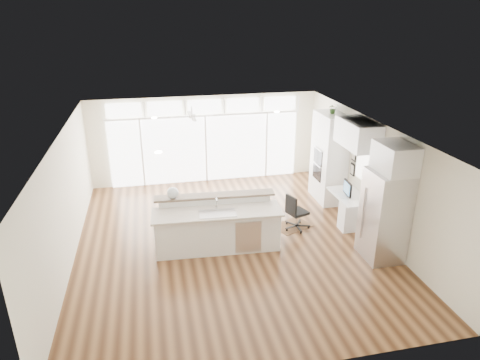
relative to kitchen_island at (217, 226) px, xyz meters
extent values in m
cube|color=#482A16|center=(0.34, 0.27, -0.58)|extent=(7.00, 8.00, 0.02)
cube|color=silver|center=(0.34, 0.27, 2.13)|extent=(7.00, 8.00, 0.02)
cube|color=white|center=(0.34, 4.27, 0.78)|extent=(7.00, 0.04, 2.70)
cube|color=white|center=(0.34, -3.73, 0.78)|extent=(7.00, 0.04, 2.70)
cube|color=white|center=(-3.16, 0.27, 0.78)|extent=(0.04, 8.00, 2.70)
cube|color=white|center=(3.84, 0.27, 0.78)|extent=(0.04, 8.00, 2.70)
cube|color=white|center=(0.34, 4.21, 0.48)|extent=(5.80, 0.06, 2.08)
cube|color=white|center=(0.34, 4.21, 1.81)|extent=(5.90, 0.06, 0.40)
cube|color=silver|center=(3.80, 0.57, 0.98)|extent=(0.04, 0.85, 0.85)
cube|color=white|center=(-0.16, 3.07, 1.91)|extent=(1.16, 1.16, 0.32)
cube|color=white|center=(0.34, 0.47, 2.11)|extent=(3.40, 3.00, 0.02)
cube|color=white|center=(3.51, 2.07, 0.68)|extent=(0.64, 1.20, 2.50)
cube|color=white|center=(3.47, 0.57, -0.19)|extent=(0.72, 1.30, 0.76)
cube|color=white|center=(3.51, 0.57, 1.78)|extent=(0.64, 1.30, 0.64)
cube|color=silver|center=(3.45, -1.08, 0.43)|extent=(0.76, 0.90, 2.00)
cube|color=white|center=(3.51, -1.08, 1.73)|extent=(0.64, 0.90, 0.60)
cube|color=black|center=(3.80, 1.19, 0.83)|extent=(0.06, 0.22, 0.80)
cube|color=white|center=(0.00, 0.00, 0.00)|extent=(2.94, 1.25, 1.14)
cube|color=#3A2212|center=(2.02, 0.68, -0.57)|extent=(1.08, 0.94, 0.01)
cube|color=black|center=(2.09, 0.54, -0.12)|extent=(0.59, 0.57, 0.91)
sphere|color=silver|center=(-0.93, 0.45, 0.70)|extent=(0.28, 0.28, 0.26)
cube|color=black|center=(3.39, 0.57, 0.39)|extent=(0.13, 0.48, 0.39)
cube|color=silver|center=(3.22, 0.57, 0.20)|extent=(0.14, 0.34, 0.02)
imported|color=#345F29|center=(3.51, 2.07, 2.04)|extent=(0.27, 0.30, 0.22)
camera|label=1|loc=(-1.30, -8.44, 4.54)|focal=32.00mm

